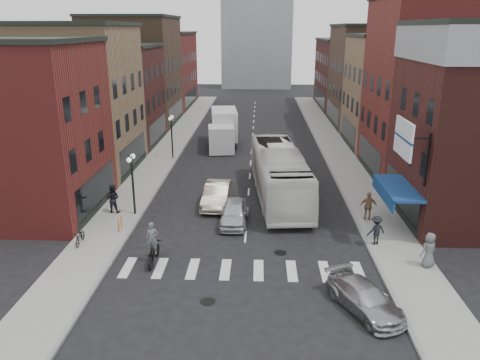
% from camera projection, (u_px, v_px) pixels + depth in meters
% --- Properties ---
extents(ground, '(160.00, 160.00, 0.00)m').
position_uv_depth(ground, '(245.00, 244.00, 26.87)').
color(ground, black).
rests_on(ground, ground).
extents(sidewalk_left, '(3.00, 74.00, 0.15)m').
position_uv_depth(sidewalk_left, '(169.00, 148.00, 48.08)').
color(sidewalk_left, gray).
rests_on(sidewalk_left, ground).
extents(sidewalk_right, '(3.00, 74.00, 0.15)m').
position_uv_depth(sidewalk_right, '(335.00, 150.00, 47.40)').
color(sidewalk_right, gray).
rests_on(sidewalk_right, ground).
extents(curb_left, '(0.20, 74.00, 0.16)m').
position_uv_depth(curb_left, '(184.00, 149.00, 48.04)').
color(curb_left, gray).
rests_on(curb_left, ground).
extents(curb_right, '(0.20, 74.00, 0.16)m').
position_uv_depth(curb_right, '(321.00, 150.00, 47.49)').
color(curb_right, gray).
rests_on(curb_right, ground).
extents(crosswalk_stripes, '(12.00, 2.20, 0.01)m').
position_uv_depth(crosswalk_stripes, '(243.00, 270.00, 24.02)').
color(crosswalk_stripes, silver).
rests_on(crosswalk_stripes, ground).
extents(bldg_left_near, '(10.30, 9.20, 11.30)m').
position_uv_depth(bldg_left_near, '(14.00, 129.00, 29.99)').
color(bldg_left_near, maroon).
rests_on(bldg_left_near, ground).
extents(bldg_left_mid_a, '(10.30, 10.20, 12.30)m').
position_uv_depth(bldg_left_mid_a, '(70.00, 100.00, 38.85)').
color(bldg_left_mid_a, '#947351').
rests_on(bldg_left_mid_a, ground).
extents(bldg_left_mid_b, '(10.30, 10.20, 10.30)m').
position_uv_depth(bldg_left_mid_b, '(109.00, 95.00, 48.66)').
color(bldg_left_mid_b, '#431C17').
rests_on(bldg_left_mid_b, ground).
extents(bldg_left_far_a, '(10.30, 12.20, 13.30)m').
position_uv_depth(bldg_left_far_a, '(135.00, 71.00, 58.64)').
color(bldg_left_far_a, '#483424').
rests_on(bldg_left_far_a, ground).
extents(bldg_left_far_b, '(10.30, 16.20, 11.30)m').
position_uv_depth(bldg_left_far_b, '(158.00, 70.00, 72.25)').
color(bldg_left_far_b, maroon).
rests_on(bldg_left_far_b, ground).
extents(bldg_right_mid_a, '(10.30, 10.20, 14.30)m').
position_uv_depth(bldg_right_mid_a, '(438.00, 89.00, 37.35)').
color(bldg_right_mid_a, maroon).
rests_on(bldg_right_mid_a, ground).
extents(bldg_right_mid_b, '(10.30, 10.20, 11.30)m').
position_uv_depth(bldg_right_mid_b, '(400.00, 92.00, 47.32)').
color(bldg_right_mid_b, '#947351').
rests_on(bldg_right_mid_b, ground).
extents(bldg_right_far_a, '(10.30, 12.20, 12.30)m').
position_uv_depth(bldg_right_far_a, '(375.00, 76.00, 57.61)').
color(bldg_right_far_a, '#483424').
rests_on(bldg_right_far_a, ground).
extents(bldg_right_far_b, '(10.30, 16.20, 10.30)m').
position_uv_depth(bldg_right_far_b, '(353.00, 74.00, 71.22)').
color(bldg_right_far_b, '#431C17').
rests_on(bldg_right_far_b, ground).
extents(awning_blue, '(1.80, 5.00, 0.78)m').
position_uv_depth(awning_blue, '(395.00, 189.00, 28.07)').
color(awning_blue, navy).
rests_on(awning_blue, ground).
extents(billboard_sign, '(1.52, 3.00, 3.70)m').
position_uv_depth(billboard_sign, '(405.00, 139.00, 25.10)').
color(billboard_sign, black).
rests_on(billboard_sign, ground).
extents(streetlamp_near, '(0.32, 1.22, 4.11)m').
position_uv_depth(streetlamp_near, '(132.00, 174.00, 30.06)').
color(streetlamp_near, black).
rests_on(streetlamp_near, ground).
extents(streetlamp_far, '(0.32, 1.22, 4.11)m').
position_uv_depth(streetlamp_far, '(172.00, 129.00, 43.36)').
color(streetlamp_far, black).
rests_on(streetlamp_far, ground).
extents(bike_rack, '(0.08, 0.68, 0.80)m').
position_uv_depth(bike_rack, '(120.00, 224.00, 28.24)').
color(bike_rack, '#D8590C').
rests_on(bike_rack, sidewalk_left).
extents(box_truck, '(3.16, 8.64, 3.66)m').
position_uv_depth(box_truck, '(223.00, 129.00, 48.51)').
color(box_truck, silver).
rests_on(box_truck, ground).
extents(motorcycle_rider, '(0.64, 2.26, 2.31)m').
position_uv_depth(motorcycle_rider, '(153.00, 244.00, 24.41)').
color(motorcycle_rider, black).
rests_on(motorcycle_rider, ground).
extents(transit_bus, '(4.24, 13.34, 3.65)m').
position_uv_depth(transit_bus, '(279.00, 173.00, 33.80)').
color(transit_bus, silver).
rests_on(transit_bus, ground).
extents(sedan_left_near, '(1.72, 4.19, 1.42)m').
position_uv_depth(sedan_left_near, '(234.00, 213.00, 29.53)').
color(sedan_left_near, silver).
rests_on(sedan_left_near, ground).
extents(sedan_left_far, '(1.92, 4.90, 1.59)m').
position_uv_depth(sedan_left_far, '(217.00, 194.00, 32.55)').
color(sedan_left_far, beige).
rests_on(sedan_left_far, ground).
extents(curb_car, '(3.41, 4.58, 1.23)m').
position_uv_depth(curb_car, '(365.00, 298.00, 20.39)').
color(curb_car, '#A3A3A7').
rests_on(curb_car, ground).
extents(parked_bicycle, '(0.67, 1.60, 0.82)m').
position_uv_depth(parked_bicycle, '(80.00, 237.00, 26.48)').
color(parked_bicycle, black).
rests_on(parked_bicycle, sidewalk_left).
extents(ped_left_solo, '(0.96, 0.60, 1.90)m').
position_uv_depth(ped_left_solo, '(113.00, 199.00, 30.86)').
color(ped_left_solo, black).
rests_on(ped_left_solo, sidewalk_left).
extents(ped_right_a, '(1.22, 0.90, 1.70)m').
position_uv_depth(ped_right_a, '(376.00, 230.00, 26.30)').
color(ped_right_a, black).
rests_on(ped_right_a, sidewalk_right).
extents(ped_right_b, '(1.13, 0.64, 1.85)m').
position_uv_depth(ped_right_b, '(368.00, 206.00, 29.64)').
color(ped_right_b, brown).
rests_on(ped_right_b, sidewalk_right).
extents(ped_right_c, '(1.08, 0.93, 1.86)m').
position_uv_depth(ped_right_c, '(429.00, 250.00, 23.78)').
color(ped_right_c, '#55595D').
rests_on(ped_right_c, sidewalk_right).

